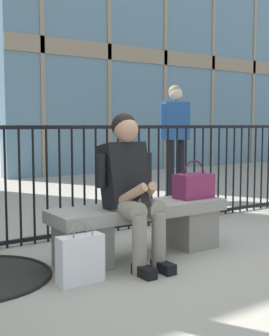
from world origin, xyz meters
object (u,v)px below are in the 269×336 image
(seated_person_with_phone, at_px, (131,184))
(handbag_on_bench, at_px, (194,185))
(stone_bench, at_px, (141,225))
(shopping_bag, at_px, (80,258))
(bystander_at_railing, at_px, (175,133))

(seated_person_with_phone, height_order, handbag_on_bench, seated_person_with_phone)
(stone_bench, relative_size, seated_person_with_phone, 1.32)
(shopping_bag, bearing_deg, stone_bench, 21.80)
(handbag_on_bench, bearing_deg, seated_person_with_phone, -171.26)
(stone_bench, distance_m, handbag_on_bench, 0.65)
(seated_person_with_phone, height_order, bystander_at_railing, bystander_at_railing)
(seated_person_with_phone, bearing_deg, bystander_at_railing, 44.44)
(shopping_bag, bearing_deg, handbag_on_bench, 12.15)
(stone_bench, bearing_deg, handbag_on_bench, -0.99)
(stone_bench, height_order, seated_person_with_phone, seated_person_with_phone)
(seated_person_with_phone, distance_m, shopping_bag, 0.73)
(handbag_on_bench, bearing_deg, stone_bench, 179.01)
(handbag_on_bench, bearing_deg, shopping_bag, -167.85)
(seated_person_with_phone, relative_size, shopping_bag, 2.74)
(stone_bench, distance_m, bystander_at_railing, 3.14)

